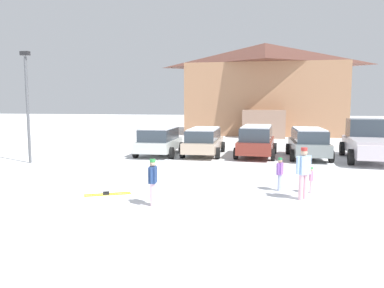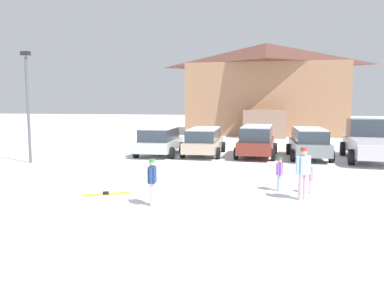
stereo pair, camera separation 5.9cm
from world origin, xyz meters
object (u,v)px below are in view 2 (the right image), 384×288
object	(u,v)px
parked_grey_wagon	(309,142)
pair_of_skis	(107,194)
pickup_truck	(370,141)
skier_teen_in_navy_coat	(152,179)
skier_adult_in_blue_parka	(303,170)
parked_maroon_van	(257,140)
ski_lodge	(265,88)
parked_beige_suv	(204,140)
parked_silver_wagon	(160,140)
lamp_post	(28,101)
skier_child_in_purple_jacket	(280,172)
skier_child_in_pink_snowsuit	(311,179)

from	to	relation	value
parked_grey_wagon	pair_of_skis	world-z (taller)	parked_grey_wagon
parked_grey_wagon	pickup_truck	size ratio (longest dim) A/B	0.75
pair_of_skis	skier_teen_in_navy_coat	bearing A→B (deg)	-28.12
parked_grey_wagon	skier_adult_in_blue_parka	bearing A→B (deg)	-97.72
parked_maroon_van	parked_grey_wagon	size ratio (longest dim) A/B	1.06
ski_lodge	parked_beige_suv	size ratio (longest dim) A/B	3.13
ski_lodge	skier_teen_in_navy_coat	size ratio (longest dim) A/B	10.72
ski_lodge	parked_grey_wagon	distance (m)	17.71
pickup_truck	pair_of_skis	size ratio (longest dim) A/B	4.01
parked_beige_suv	parked_maroon_van	xyz separation A→B (m)	(3.04, -0.03, 0.08)
parked_grey_wagon	skier_teen_in_navy_coat	xyz separation A→B (m)	(-5.73, -10.72, -0.10)
parked_silver_wagon	parked_grey_wagon	xyz separation A→B (m)	(8.39, 0.32, 0.02)
pickup_truck	lamp_post	world-z (taller)	lamp_post
ski_lodge	skier_teen_in_navy_coat	bearing A→B (deg)	-96.94
pickup_truck	skier_adult_in_blue_parka	world-z (taller)	pickup_truck
parked_grey_wagon	skier_child_in_purple_jacket	distance (m)	8.32
pair_of_skis	lamp_post	world-z (taller)	lamp_post
ski_lodge	pickup_truck	size ratio (longest dim) A/B	2.49
ski_lodge	parked_grey_wagon	bearing A→B (deg)	-82.26
parked_silver_wagon	pickup_truck	world-z (taller)	pickup_truck
skier_teen_in_navy_coat	skier_child_in_pink_snowsuit	world-z (taller)	skier_teen_in_navy_coat
parked_beige_suv	skier_child_in_pink_snowsuit	world-z (taller)	parked_beige_suv
parked_grey_wagon	skier_child_in_pink_snowsuit	xyz separation A→B (m)	(-0.88, -8.24, -0.39)
parked_maroon_van	pickup_truck	distance (m)	5.92
parked_grey_wagon	skier_child_in_pink_snowsuit	world-z (taller)	parked_grey_wagon
parked_silver_wagon	pickup_truck	distance (m)	11.49
parked_beige_suv	pickup_truck	distance (m)	8.96
pickup_truck	pair_of_skis	world-z (taller)	pickup_truck
pair_of_skis	lamp_post	distance (m)	9.07
parked_beige_suv	skier_teen_in_navy_coat	world-z (taller)	parked_beige_suv
parked_grey_wagon	lamp_post	xyz separation A→B (m)	(-14.13, -4.23, 2.24)
skier_teen_in_navy_coat	lamp_post	world-z (taller)	lamp_post
ski_lodge	lamp_post	bearing A→B (deg)	-118.86
parked_grey_wagon	skier_child_in_purple_jacket	bearing A→B (deg)	-103.30
parked_beige_suv	skier_child_in_pink_snowsuit	xyz separation A→B (m)	(4.98, -8.47, -0.35)
pickup_truck	skier_teen_in_navy_coat	distance (m)	13.83
parked_maroon_van	skier_child_in_pink_snowsuit	bearing A→B (deg)	-77.06
pickup_truck	skier_child_in_pink_snowsuit	bearing A→B (deg)	-115.93
skier_child_in_pink_snowsuit	parked_silver_wagon	bearing A→B (deg)	133.50
parked_grey_wagon	skier_adult_in_blue_parka	xyz separation A→B (m)	(-1.24, -9.18, 0.05)
skier_teen_in_navy_coat	parked_beige_suv	bearing A→B (deg)	90.69
pair_of_skis	parked_silver_wagon	bearing A→B (deg)	94.72
parked_grey_wagon	skier_teen_in_navy_coat	bearing A→B (deg)	-118.13
parked_silver_wagon	pair_of_skis	size ratio (longest dim) A/B	2.78
skier_child_in_pink_snowsuit	pair_of_skis	size ratio (longest dim) A/B	0.59
ski_lodge	skier_adult_in_blue_parka	world-z (taller)	ski_lodge
parked_maroon_van	lamp_post	xyz separation A→B (m)	(-11.31, -4.42, 2.20)
parked_grey_wagon	pickup_truck	distance (m)	3.10
ski_lodge	skier_child_in_pink_snowsuit	xyz separation A→B (m)	(1.45, -25.42, -3.99)
skier_teen_in_navy_coat	skier_child_in_purple_jacket	world-z (taller)	skier_teen_in_navy_coat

